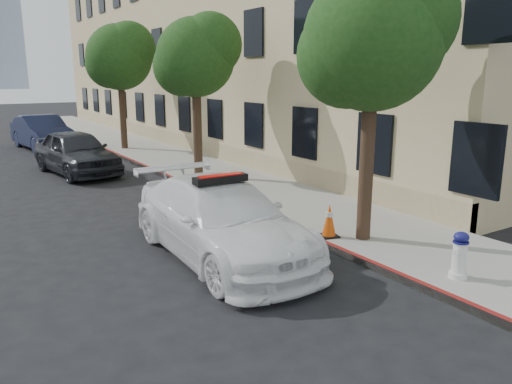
{
  "coord_description": "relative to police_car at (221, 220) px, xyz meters",
  "views": [
    {
      "loc": [
        -4.56,
        -9.4,
        3.6
      ],
      "look_at": [
        1.34,
        -0.15,
        1.0
      ],
      "focal_mm": 35.0,
      "sensor_mm": 36.0,
      "label": 1
    }
  ],
  "objects": [
    {
      "name": "traffic_cone",
      "position": [
        2.36,
        -0.55,
        -0.26
      ],
      "size": [
        0.47,
        0.47,
        0.73
      ],
      "rotation": [
        0.0,
        0.0,
        -0.25
      ],
      "color": "black",
      "rests_on": "sidewalk"
    },
    {
      "name": "curb_strip",
      "position": [
        2.07,
        10.98,
        -0.7
      ],
      "size": [
        0.12,
        50.0,
        0.15
      ],
      "primitive_type": "cube",
      "color": "maroon",
      "rests_on": "ground"
    },
    {
      "name": "building",
      "position": [
        9.21,
        15.98,
        4.23
      ],
      "size": [
        8.0,
        36.0,
        10.0
      ],
      "primitive_type": "cube",
      "color": "tan",
      "rests_on": "ground"
    },
    {
      "name": "tree_far",
      "position": [
        2.94,
        14.96,
        3.61
      ],
      "size": [
        3.1,
        3.0,
        5.81
      ],
      "color": "black",
      "rests_on": "sidewalk"
    },
    {
      "name": "ground",
      "position": [
        0.01,
        0.98,
        -0.77
      ],
      "size": [
        120.0,
        120.0,
        0.0
      ],
      "primitive_type": "plane",
      "color": "black",
      "rests_on": "ground"
    },
    {
      "name": "tree_mid",
      "position": [
        2.94,
        6.96,
        3.39
      ],
      "size": [
        2.77,
        2.64,
        5.43
      ],
      "color": "black",
      "rests_on": "sidewalk"
    },
    {
      "name": "tree_near",
      "position": [
        2.94,
        -1.04,
        3.5
      ],
      "size": [
        2.92,
        2.82,
        5.62
      ],
      "color": "black",
      "rests_on": "sidewalk"
    },
    {
      "name": "sidewalk",
      "position": [
        3.61,
        10.98,
        -0.7
      ],
      "size": [
        3.2,
        50.0,
        0.15
      ],
      "primitive_type": "cube",
      "color": "gray",
      "rests_on": "ground"
    },
    {
      "name": "police_car",
      "position": [
        0.0,
        0.0,
        0.0
      ],
      "size": [
        2.25,
        5.34,
        1.69
      ],
      "rotation": [
        0.0,
        0.0,
        -0.02
      ],
      "color": "white",
      "rests_on": "ground"
    },
    {
      "name": "fire_hydrant",
      "position": [
        2.76,
        -3.48,
        -0.22
      ],
      "size": [
        0.35,
        0.32,
        0.83
      ],
      "rotation": [
        0.0,
        0.0,
        0.22
      ],
      "color": "silver",
      "rests_on": "sidewalk"
    },
    {
      "name": "parked_car_far",
      "position": [
        -0.26,
        17.78,
        0.05
      ],
      "size": [
        2.33,
        5.15,
        1.64
      ],
      "primitive_type": "imported",
      "rotation": [
        0.0,
        0.0,
        0.12
      ],
      "color": "#161B38",
      "rests_on": "ground"
    },
    {
      "name": "parked_car_mid",
      "position": [
        -0.36,
        10.43,
        0.04
      ],
      "size": [
        2.52,
        4.95,
        1.62
      ],
      "primitive_type": "imported",
      "rotation": [
        0.0,
        0.0,
        0.13
      ],
      "color": "black",
      "rests_on": "ground"
    }
  ]
}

